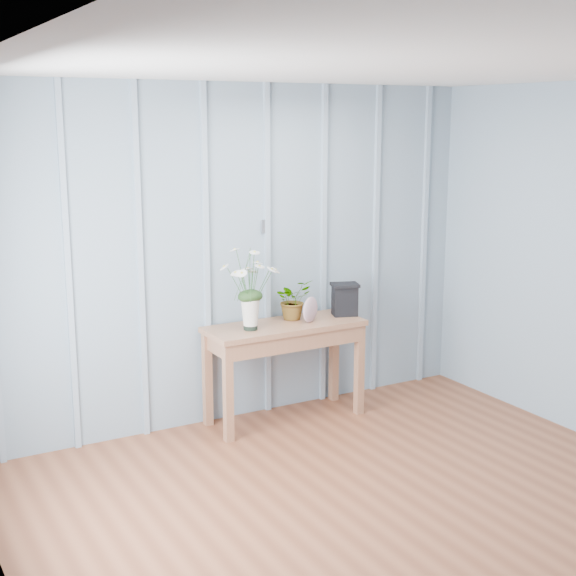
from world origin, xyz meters
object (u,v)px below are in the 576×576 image
sideboard (285,338)px  carved_box (345,299)px  daisy_vase (250,275)px  felt_disc_vessel (310,310)px

sideboard → carved_box: size_ratio=4.78×
daisy_vase → carved_box: size_ratio=2.54×
carved_box → felt_disc_vessel: bearing=-170.7°
sideboard → carved_box: bearing=-0.1°
daisy_vase → felt_disc_vessel: 0.57m
daisy_vase → felt_disc_vessel: bearing=-3.3°
daisy_vase → carved_box: daisy_vase is taller
sideboard → carved_box: 0.58m
felt_disc_vessel → carved_box: bearing=-19.0°
sideboard → carved_box: (0.53, -0.00, 0.24)m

